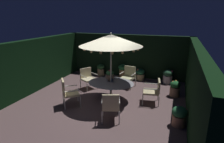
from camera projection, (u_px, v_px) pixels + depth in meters
ground_plane at (101, 102)px, 7.33m from camera, size 6.84×7.59×0.02m
hedge_backdrop_rear at (127, 56)px, 10.29m from camera, size 6.84×0.30×2.29m
hedge_backdrop_left at (31, 66)px, 8.07m from camera, size 0.30×7.59×2.29m
hedge_backdrop_right at (195, 84)px, 5.93m from camera, size 0.30×7.59×2.29m
patio_dining_table at (111, 85)px, 7.37m from camera, size 1.83×1.49×0.72m
patio_umbrella at (111, 40)px, 6.87m from camera, size 2.37×2.37×2.67m
centerpiece_planter at (110, 75)px, 7.47m from camera, size 0.34×0.34×0.45m
patio_chair_north at (111, 105)px, 5.79m from camera, size 0.72×0.72×0.99m
patio_chair_northeast at (154, 90)px, 7.09m from camera, size 0.71×0.72×0.93m
patio_chair_east at (129, 75)px, 8.78m from camera, size 0.70×0.68×0.96m
patio_chair_southeast at (88, 77)px, 8.61m from camera, size 0.82×0.84×0.92m
patio_chair_south at (68, 91)px, 6.84m from camera, size 0.82×0.82×1.04m
potted_plant_back_left at (101, 70)px, 10.54m from camera, size 0.42×0.42×0.64m
potted_plant_back_right at (179, 116)px, 5.64m from camera, size 0.46×0.46×0.63m
potted_plant_left_near at (175, 88)px, 7.78m from camera, size 0.42×0.43×0.65m
potted_plant_left_far at (123, 70)px, 10.25m from camera, size 0.48×0.48×0.71m
potted_plant_back_center at (140, 74)px, 9.81m from camera, size 0.45×0.45×0.58m
potted_plant_right_far at (168, 76)px, 9.27m from camera, size 0.48×0.48×0.69m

